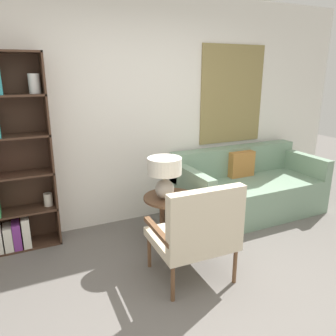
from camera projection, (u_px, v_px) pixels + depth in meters
The scene contains 6 objects.
ground_plane at pixel (221, 320), 2.49m from camera, with size 14.00×14.00×0.00m, color #66605B.
wall_back at pixel (131, 112), 3.88m from camera, with size 6.40×0.08×2.70m.
armchair at pixel (198, 230), 2.80m from camera, with size 0.71×0.64×0.93m.
couch at pixel (247, 189), 4.34m from camera, with size 1.90×0.92×0.83m.
side_table at pixel (170, 201), 3.49m from camera, with size 0.57×0.57×0.54m.
table_lamp at pixel (165, 172), 3.35m from camera, with size 0.35×0.35×0.44m.
Camera 1 is at (-1.25, -1.68, 1.82)m, focal length 35.00 mm.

